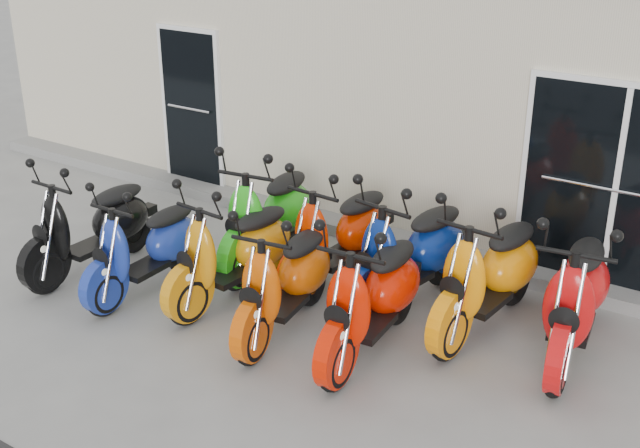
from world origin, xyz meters
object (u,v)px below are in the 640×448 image
(scooter_front_orange_a, at_px, (233,238))
(scooter_back_red, at_px, (339,221))
(scooter_back_yellow, at_px, (490,259))
(scooter_front_red, at_px, (373,282))
(scooter_back_extra, at_px, (578,282))
(scooter_front_blue, at_px, (145,234))
(scooter_front_orange_b, at_px, (285,267))
(scooter_back_green, at_px, (268,202))
(scooter_front_black, at_px, (89,213))
(scooter_back_blue, at_px, (410,239))

(scooter_front_orange_a, distance_m, scooter_back_red, 1.17)
(scooter_back_yellow, bearing_deg, scooter_back_red, -176.44)
(scooter_front_red, relative_size, scooter_back_extra, 0.97)
(scooter_front_blue, xyz_separation_m, scooter_front_orange_a, (0.90, 0.38, 0.05))
(scooter_front_orange_b, bearing_deg, scooter_front_blue, 176.56)
(scooter_front_blue, xyz_separation_m, scooter_back_green, (0.67, 1.27, 0.09))
(scooter_back_green, bearing_deg, scooter_back_red, -5.91)
(scooter_front_orange_b, bearing_deg, scooter_back_extra, 16.11)
(scooter_front_orange_a, bearing_deg, scooter_front_black, -163.68)
(scooter_front_blue, xyz_separation_m, scooter_back_blue, (2.47, 1.28, 0.09))
(scooter_back_red, relative_size, scooter_back_yellow, 0.96)
(scooter_front_orange_b, xyz_separation_m, scooter_back_yellow, (1.61, 1.12, 0.06))
(scooter_back_green, bearing_deg, scooter_back_blue, -8.20)
(scooter_front_black, xyz_separation_m, scooter_back_blue, (3.34, 1.26, 0.05))
(scooter_front_orange_a, bearing_deg, scooter_front_red, 1.40)
(scooter_front_orange_b, distance_m, scooter_back_green, 1.54)
(scooter_front_black, relative_size, scooter_front_orange_b, 1.02)
(scooter_front_black, height_order, scooter_back_red, scooter_back_red)
(scooter_back_red, height_order, scooter_back_yellow, scooter_back_yellow)
(scooter_front_red, height_order, scooter_back_blue, scooter_back_blue)
(scooter_front_red, bearing_deg, scooter_back_red, 130.07)
(scooter_back_red, height_order, scooter_back_extra, scooter_back_extra)
(scooter_front_blue, height_order, scooter_back_extra, scooter_back_extra)
(scooter_back_red, bearing_deg, scooter_back_blue, 1.82)
(scooter_front_orange_a, bearing_deg, scooter_back_green, 109.09)
(scooter_front_black, bearing_deg, scooter_back_extra, 14.54)
(scooter_front_red, bearing_deg, scooter_back_blue, 94.05)
(scooter_front_orange_a, relative_size, scooter_back_extra, 0.94)
(scooter_back_green, height_order, scooter_back_red, scooter_back_green)
(scooter_front_red, height_order, scooter_back_yellow, scooter_back_yellow)
(scooter_front_orange_a, xyz_separation_m, scooter_front_red, (1.72, -0.10, 0.02))
(scooter_front_orange_b, height_order, scooter_back_red, scooter_back_red)
(scooter_back_yellow, bearing_deg, scooter_front_red, -120.68)
(scooter_front_orange_b, distance_m, scooter_back_yellow, 1.97)
(scooter_front_blue, height_order, scooter_back_blue, scooter_back_blue)
(scooter_back_red, bearing_deg, scooter_front_blue, -136.54)
(scooter_back_yellow, relative_size, scooter_back_extra, 1.00)
(scooter_front_orange_b, bearing_deg, scooter_front_black, 174.54)
(scooter_front_blue, bearing_deg, scooter_back_red, 38.17)
(scooter_front_red, xyz_separation_m, scooter_back_red, (-1.03, 1.04, -0.01))
(scooter_front_blue, bearing_deg, scooter_front_orange_a, 21.45)
(scooter_front_red, height_order, scooter_back_extra, scooter_back_extra)
(scooter_front_orange_a, bearing_deg, scooter_front_orange_b, -10.60)
(scooter_back_green, xyz_separation_m, scooter_back_extra, (3.51, 0.00, 0.00))
(scooter_front_orange_b, distance_m, scooter_back_blue, 1.36)
(scooter_front_blue, distance_m, scooter_back_extra, 4.37)
(scooter_front_orange_a, distance_m, scooter_front_orange_b, 0.85)
(scooter_front_black, bearing_deg, scooter_front_red, 4.79)
(scooter_back_red, distance_m, scooter_back_extra, 2.59)
(scooter_front_blue, relative_size, scooter_back_blue, 0.88)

